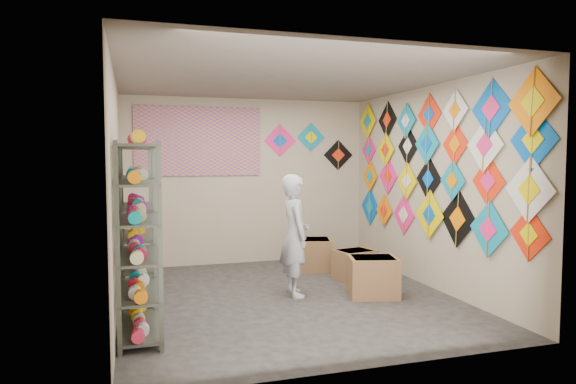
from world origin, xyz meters
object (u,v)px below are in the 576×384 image
object	(u,v)px
carton_a	(373,277)
carton_b	(355,265)
shelf_rack_back	(137,223)
shopkeeper	(295,235)
carton_c	(315,254)
shelf_rack_front	(138,239)

from	to	relation	value
carton_a	carton_b	world-z (taller)	carton_a
shelf_rack_back	carton_a	world-z (taller)	shelf_rack_back
shopkeeper	carton_c	bearing A→B (deg)	-27.89
shopkeeper	carton_b	size ratio (longest dim) A/B	2.94
carton_a	carton_c	size ratio (longest dim) A/B	1.09
shelf_rack_back	carton_b	world-z (taller)	shelf_rack_back
carton_b	carton_c	distance (m)	0.85
shelf_rack_front	carton_a	xyz separation A→B (m)	(2.83, 0.60, -0.70)
shelf_rack_front	carton_a	world-z (taller)	shelf_rack_front
shelf_rack_front	carton_a	distance (m)	2.97
shopkeeper	carton_c	distance (m)	1.59
shelf_rack_front	carton_a	size ratio (longest dim) A/B	3.17
carton_b	carton_c	xyz separation A→B (m)	(-0.32, 0.79, 0.03)
shelf_rack_front	shelf_rack_back	bearing A→B (deg)	90.00
shelf_rack_front	shopkeeper	xyz separation A→B (m)	(1.90, 0.93, -0.18)
shelf_rack_back	carton_b	xyz separation A→B (m)	(2.97, 0.15, -0.74)
carton_a	carton_c	world-z (taller)	carton_a
shelf_rack_back	shopkeeper	xyz separation A→B (m)	(1.90, -0.37, -0.18)
carton_b	shelf_rack_back	bearing A→B (deg)	169.94
shelf_rack_front	shopkeeper	bearing A→B (deg)	26.10
shelf_rack_back	carton_b	size ratio (longest dim) A/B	3.64
carton_a	carton_c	distance (m)	1.65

